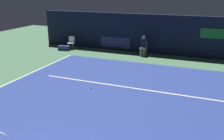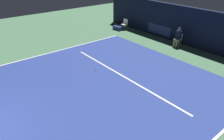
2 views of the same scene
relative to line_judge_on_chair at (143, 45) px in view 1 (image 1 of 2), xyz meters
name	(u,v)px [view 1 (image 1 of 2)]	position (x,y,z in m)	size (l,w,h in m)	color
ground_plane	(108,107)	(0.80, -7.90, -0.69)	(33.68, 33.68, 0.00)	#4C7A56
court_surface	(108,107)	(0.80, -7.90, -0.68)	(10.59, 12.22, 0.01)	navy
line_service	(126,87)	(0.80, -5.77, -0.67)	(8.26, 0.10, 0.01)	white
back_wall	(159,34)	(0.80, 0.88, 0.61)	(17.48, 0.33, 2.60)	#141933
line_judge_on_chair	(143,45)	(0.00, 0.00, 0.00)	(0.49, 0.56, 1.32)	white
courtside_chair_near	(71,42)	(-5.35, -0.10, -0.18)	(0.50, 0.48, 0.88)	white
tennis_ball	(91,88)	(-0.60, -6.49, -0.64)	(0.07, 0.07, 0.07)	#CCE033
equipment_bag	(64,48)	(-5.62, -0.69, -0.53)	(0.84, 0.32, 0.32)	navy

